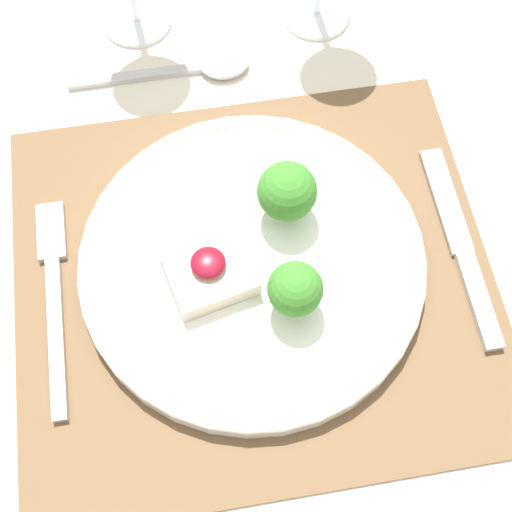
# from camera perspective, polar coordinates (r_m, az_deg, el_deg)

# --- Properties ---
(ground_plane) EXTENTS (8.00, 8.00, 0.00)m
(ground_plane) POSITION_cam_1_polar(r_m,az_deg,el_deg) (1.32, -0.07, -14.81)
(ground_plane) COLOR #4C4742
(dining_table) EXTENTS (1.23, 1.25, 0.73)m
(dining_table) POSITION_cam_1_polar(r_m,az_deg,el_deg) (0.69, -0.14, -4.52)
(dining_table) COLOR beige
(dining_table) RESTS_ON ground_plane
(placemat) EXTENTS (0.41, 0.37, 0.00)m
(placemat) POSITION_cam_1_polar(r_m,az_deg,el_deg) (0.61, -0.15, -1.73)
(placemat) COLOR brown
(placemat) RESTS_ON dining_table
(dinner_plate) EXTENTS (0.29, 0.29, 0.08)m
(dinner_plate) POSITION_cam_1_polar(r_m,az_deg,el_deg) (0.60, 0.09, -0.20)
(dinner_plate) COLOR white
(dinner_plate) RESTS_ON placemat
(fork) EXTENTS (0.02, 0.20, 0.01)m
(fork) POSITION_cam_1_polar(r_m,az_deg,el_deg) (0.63, -15.86, -2.54)
(fork) COLOR #B2B2B7
(fork) RESTS_ON placemat
(knife) EXTENTS (0.02, 0.20, 0.01)m
(knife) POSITION_cam_1_polar(r_m,az_deg,el_deg) (0.64, 16.35, -0.10)
(knife) COLOR #B2B2B7
(knife) RESTS_ON placemat
(spoon) EXTENTS (0.18, 0.04, 0.01)m
(spoon) POSITION_cam_1_polar(r_m,az_deg,el_deg) (0.73, -4.25, 14.94)
(spoon) COLOR #B2B2B7
(spoon) RESTS_ON dining_table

